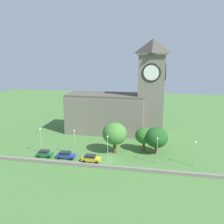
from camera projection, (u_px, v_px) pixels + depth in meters
ground_plane at (118, 140)px, 78.18m from camera, size 200.00×200.00×0.00m
church at (121, 105)px, 84.12m from camera, size 33.14×12.50×31.26m
quay_barrier at (104, 167)px, 58.83m from camera, size 57.32×0.70×0.84m
car_green at (45, 153)px, 65.47m from camera, size 4.14×2.22×1.76m
car_blue at (66, 155)px, 64.36m from camera, size 4.77×2.25×1.83m
car_yellow at (91, 158)px, 62.45m from camera, size 4.81×2.26×1.74m
streetlamp_west_end at (40, 137)px, 67.05m from camera, size 0.44×0.44×7.07m
streetlamp_west_mid at (74, 139)px, 65.14m from camera, size 0.44×0.44×7.20m
streetlamp_central at (108, 144)px, 61.99m from camera, size 0.44×0.44×6.73m
streetlamp_east_mid at (157, 146)px, 60.43m from camera, size 0.44×0.44×6.79m
streetlamp_east_end at (195, 149)px, 59.14m from camera, size 0.44×0.44×6.32m
tree_riverside_west at (144, 136)px, 68.51m from camera, size 4.93×4.93×6.73m
tree_churchyard at (156, 138)px, 66.62m from camera, size 6.17×6.17×7.41m
tree_by_tower at (115, 134)px, 67.00m from camera, size 6.65×6.65×8.53m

